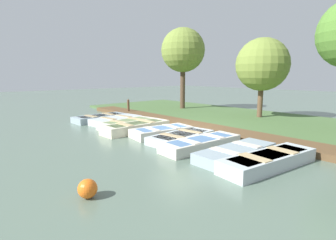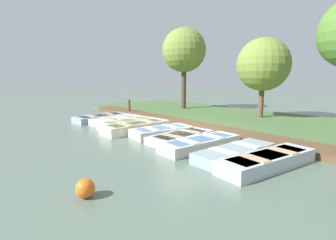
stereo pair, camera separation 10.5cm
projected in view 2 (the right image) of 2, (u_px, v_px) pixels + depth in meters
ground_plane at (181, 132)px, 12.22m from camera, size 80.00×80.00×0.00m
shore_bank at (243, 119)px, 15.41m from camera, size 8.00×24.00×0.13m
dock_walkway at (197, 126)px, 12.91m from camera, size 1.39×18.97×0.23m
rowboat_0 at (101, 118)px, 15.16m from camera, size 3.12×1.39×0.36m
rowboat_1 at (117, 120)px, 14.36m from camera, size 2.92×1.64×0.37m
rowboat_2 at (128, 123)px, 13.33m from camera, size 3.16×1.69×0.38m
rowboat_3 at (136, 127)px, 12.25m from camera, size 3.32×1.17×0.44m
rowboat_4 at (162, 131)px, 11.41m from camera, size 2.79×1.45×0.38m
rowboat_5 at (181, 137)px, 10.51m from camera, size 3.03×1.49×0.33m
rowboat_6 at (201, 143)px, 9.42m from camera, size 3.26×1.17×0.39m
rowboat_7 at (235, 153)px, 8.32m from camera, size 3.08×1.10×0.36m
rowboat_8 at (268, 161)px, 7.46m from camera, size 3.45×1.34×0.42m
mooring_post_near at (129, 107)px, 17.61m from camera, size 0.16×0.16×1.03m
buoy at (85, 188)px, 5.62m from camera, size 0.42×0.42×0.42m
park_tree_far_left at (184, 51)px, 19.20m from camera, size 3.21×3.21×6.04m
park_tree_left at (263, 65)px, 15.20m from camera, size 3.07×3.07×4.76m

